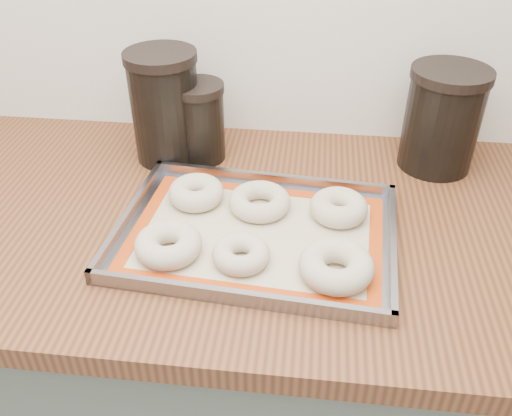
# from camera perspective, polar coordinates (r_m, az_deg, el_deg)

# --- Properties ---
(cabinet) EXTENTS (3.00, 0.65, 0.86)m
(cabinet) POSITION_cam_1_polar(r_m,az_deg,el_deg) (1.30, 2.52, -17.75)
(cabinet) COLOR #5B6458
(cabinet) RESTS_ON floor
(countertop) EXTENTS (3.06, 0.68, 0.04)m
(countertop) POSITION_cam_1_polar(r_m,az_deg,el_deg) (0.98, 3.20, -1.86)
(countertop) COLOR brown
(countertop) RESTS_ON cabinet
(baking_tray) EXTENTS (0.48, 0.36, 0.03)m
(baking_tray) POSITION_cam_1_polar(r_m,az_deg,el_deg) (0.91, 0.00, -2.70)
(baking_tray) COLOR gray
(baking_tray) RESTS_ON countertop
(baking_mat) EXTENTS (0.44, 0.32, 0.00)m
(baking_mat) POSITION_cam_1_polar(r_m,az_deg,el_deg) (0.92, 0.00, -2.80)
(baking_mat) COLOR #C6B793
(baking_mat) RESTS_ON baking_tray
(bagel_front_left) EXTENTS (0.11, 0.11, 0.04)m
(bagel_front_left) POSITION_cam_1_polar(r_m,az_deg,el_deg) (0.88, -9.21, -3.81)
(bagel_front_left) COLOR beige
(bagel_front_left) RESTS_ON baking_mat
(bagel_front_mid) EXTENTS (0.10, 0.10, 0.03)m
(bagel_front_mid) POSITION_cam_1_polar(r_m,az_deg,el_deg) (0.85, -1.58, -4.85)
(bagel_front_mid) COLOR beige
(bagel_front_mid) RESTS_ON baking_mat
(bagel_front_right) EXTENTS (0.14, 0.14, 0.04)m
(bagel_front_right) POSITION_cam_1_polar(r_m,az_deg,el_deg) (0.83, 8.44, -6.07)
(bagel_front_right) COLOR beige
(bagel_front_right) RESTS_ON baking_mat
(bagel_back_left) EXTENTS (0.11, 0.11, 0.04)m
(bagel_back_left) POSITION_cam_1_polar(r_m,az_deg,el_deg) (0.99, -6.32, 1.64)
(bagel_back_left) COLOR beige
(bagel_back_left) RESTS_ON baking_mat
(bagel_back_mid) EXTENTS (0.11, 0.11, 0.03)m
(bagel_back_mid) POSITION_cam_1_polar(r_m,az_deg,el_deg) (0.96, 0.38, 0.69)
(bagel_back_mid) COLOR beige
(bagel_back_mid) RESTS_ON baking_mat
(bagel_back_right) EXTENTS (0.13, 0.13, 0.04)m
(bagel_back_right) POSITION_cam_1_polar(r_m,az_deg,el_deg) (0.96, 8.69, 0.06)
(bagel_back_right) COLOR beige
(bagel_back_right) RESTS_ON baking_mat
(canister_left) EXTENTS (0.14, 0.14, 0.22)m
(canister_left) POSITION_cam_1_polar(r_m,az_deg,el_deg) (1.11, -9.55, 10.49)
(canister_left) COLOR black
(canister_left) RESTS_ON countertop
(canister_mid) EXTENTS (0.10, 0.10, 0.16)m
(canister_mid) POSITION_cam_1_polar(r_m,az_deg,el_deg) (1.11, -5.99, 9.02)
(canister_mid) COLOR black
(canister_mid) RESTS_ON countertop
(canister_right) EXTENTS (0.15, 0.15, 0.20)m
(canister_right) POSITION_cam_1_polar(r_m,az_deg,el_deg) (1.12, 19.02, 8.86)
(canister_right) COLOR black
(canister_right) RESTS_ON countertop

